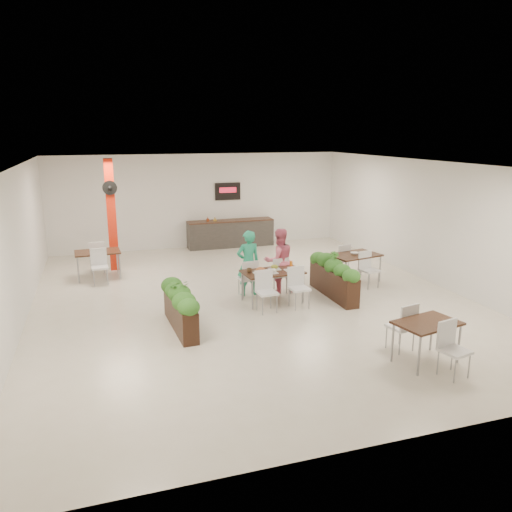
{
  "coord_description": "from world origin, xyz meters",
  "views": [
    {
      "loc": [
        -3.37,
        -10.89,
        3.92
      ],
      "look_at": [
        0.08,
        -0.14,
        1.1
      ],
      "focal_mm": 35.0,
      "sensor_mm": 36.0,
      "label": 1
    }
  ],
  "objects_px": {
    "service_counter": "(230,233)",
    "diner_woman": "(279,261)",
    "main_table": "(272,276)",
    "planter_left": "(180,305)",
    "planter_right": "(334,276)",
    "side_table_b": "(354,258)",
    "side_table_a": "(98,256)",
    "side_table_c": "(427,329)",
    "diner_man": "(248,263)",
    "red_column": "(111,214)"
  },
  "relations": [
    {
      "from": "diner_man",
      "to": "red_column",
      "type": "bearing_deg",
      "value": -52.68
    },
    {
      "from": "planter_right",
      "to": "side_table_a",
      "type": "xyz_separation_m",
      "value": [
        -5.44,
        3.4,
        0.11
      ]
    },
    {
      "from": "diner_man",
      "to": "diner_woman",
      "type": "distance_m",
      "value": 0.8
    },
    {
      "from": "side_table_b",
      "to": "side_table_c",
      "type": "xyz_separation_m",
      "value": [
        -1.18,
        -4.73,
        -0.02
      ]
    },
    {
      "from": "side_table_b",
      "to": "side_table_c",
      "type": "distance_m",
      "value": 4.87
    },
    {
      "from": "service_counter",
      "to": "planter_right",
      "type": "relative_size",
      "value": 1.41
    },
    {
      "from": "service_counter",
      "to": "planter_left",
      "type": "bearing_deg",
      "value": -112.7
    },
    {
      "from": "planter_right",
      "to": "side_table_c",
      "type": "relative_size",
      "value": 1.28
    },
    {
      "from": "diner_woman",
      "to": "side_table_b",
      "type": "bearing_deg",
      "value": -177.97
    },
    {
      "from": "service_counter",
      "to": "main_table",
      "type": "relative_size",
      "value": 1.76
    },
    {
      "from": "planter_right",
      "to": "side_table_b",
      "type": "distance_m",
      "value": 1.46
    },
    {
      "from": "side_table_b",
      "to": "main_table",
      "type": "bearing_deg",
      "value": -173.12
    },
    {
      "from": "red_column",
      "to": "diner_man",
      "type": "relative_size",
      "value": 1.97
    },
    {
      "from": "service_counter",
      "to": "side_table_b",
      "type": "relative_size",
      "value": 1.79
    },
    {
      "from": "main_table",
      "to": "service_counter",
      "type": "bearing_deg",
      "value": 84.51
    },
    {
      "from": "red_column",
      "to": "side_table_c",
      "type": "xyz_separation_m",
      "value": [
        4.89,
        -7.94,
        -1.03
      ]
    },
    {
      "from": "planter_left",
      "to": "side_table_a",
      "type": "xyz_separation_m",
      "value": [
        -1.54,
        4.34,
        0.11
      ]
    },
    {
      "from": "planter_right",
      "to": "side_table_a",
      "type": "height_order",
      "value": "planter_right"
    },
    {
      "from": "service_counter",
      "to": "side_table_c",
      "type": "relative_size",
      "value": 1.8
    },
    {
      "from": "red_column",
      "to": "service_counter",
      "type": "xyz_separation_m",
      "value": [
        4.0,
        1.86,
        -1.15
      ]
    },
    {
      "from": "side_table_a",
      "to": "side_table_b",
      "type": "relative_size",
      "value": 0.98
    },
    {
      "from": "planter_left",
      "to": "side_table_a",
      "type": "height_order",
      "value": "planter_left"
    },
    {
      "from": "diner_woman",
      "to": "side_table_a",
      "type": "height_order",
      "value": "diner_woman"
    },
    {
      "from": "side_table_c",
      "to": "diner_man",
      "type": "bearing_deg",
      "value": 100.87
    },
    {
      "from": "service_counter",
      "to": "side_table_b",
      "type": "height_order",
      "value": "service_counter"
    },
    {
      "from": "side_table_c",
      "to": "diner_woman",
      "type": "bearing_deg",
      "value": 91.65
    },
    {
      "from": "main_table",
      "to": "planter_left",
      "type": "height_order",
      "value": "planter_left"
    },
    {
      "from": "diner_woman",
      "to": "planter_left",
      "type": "bearing_deg",
      "value": 27.1
    },
    {
      "from": "service_counter",
      "to": "planter_right",
      "type": "distance_m",
      "value": 6.12
    },
    {
      "from": "red_column",
      "to": "diner_man",
      "type": "distance_m",
      "value": 4.67
    },
    {
      "from": "planter_left",
      "to": "planter_right",
      "type": "height_order",
      "value": "planter_right"
    },
    {
      "from": "main_table",
      "to": "diner_woman",
      "type": "relative_size",
      "value": 1.05
    },
    {
      "from": "service_counter",
      "to": "planter_left",
      "type": "xyz_separation_m",
      "value": [
        -2.92,
        -6.98,
        0.02
      ]
    },
    {
      "from": "service_counter",
      "to": "diner_woman",
      "type": "height_order",
      "value": "service_counter"
    },
    {
      "from": "diner_woman",
      "to": "side_table_b",
      "type": "relative_size",
      "value": 0.97
    },
    {
      "from": "diner_man",
      "to": "side_table_a",
      "type": "relative_size",
      "value": 0.99
    },
    {
      "from": "service_counter",
      "to": "main_table",
      "type": "bearing_deg",
      "value": -95.49
    },
    {
      "from": "planter_left",
      "to": "side_table_a",
      "type": "bearing_deg",
      "value": 109.5
    },
    {
      "from": "diner_woman",
      "to": "side_table_a",
      "type": "distance_m",
      "value": 5.06
    },
    {
      "from": "side_table_a",
      "to": "service_counter",
      "type": "bearing_deg",
      "value": 27.65
    },
    {
      "from": "service_counter",
      "to": "diner_woman",
      "type": "relative_size",
      "value": 1.85
    },
    {
      "from": "main_table",
      "to": "planter_right",
      "type": "height_order",
      "value": "planter_right"
    },
    {
      "from": "diner_man",
      "to": "planter_left",
      "type": "bearing_deg",
      "value": 36.38
    },
    {
      "from": "service_counter",
      "to": "diner_man",
      "type": "relative_size",
      "value": 1.85
    },
    {
      "from": "diner_man",
      "to": "planter_left",
      "type": "xyz_separation_m",
      "value": [
        -1.95,
        -1.66,
        -0.29
      ]
    },
    {
      "from": "main_table",
      "to": "side_table_b",
      "type": "bearing_deg",
      "value": 18.65
    },
    {
      "from": "planter_right",
      "to": "side_table_b",
      "type": "relative_size",
      "value": 1.28
    },
    {
      "from": "side_table_a",
      "to": "side_table_c",
      "type": "relative_size",
      "value": 0.98
    },
    {
      "from": "main_table",
      "to": "planter_right",
      "type": "xyz_separation_m",
      "value": [
        1.56,
        -0.07,
        -0.12
      ]
    },
    {
      "from": "red_column",
      "to": "planter_right",
      "type": "relative_size",
      "value": 1.5
    }
  ]
}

